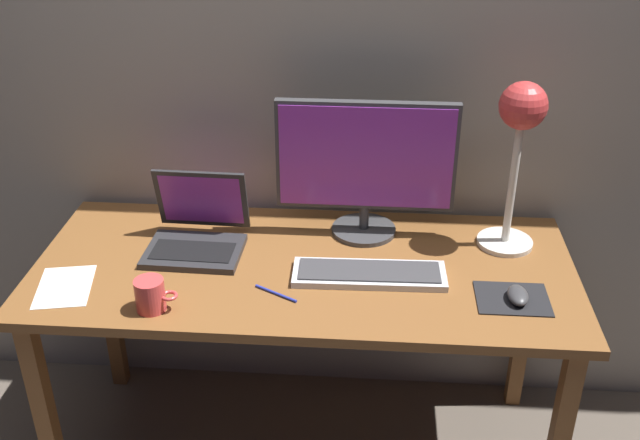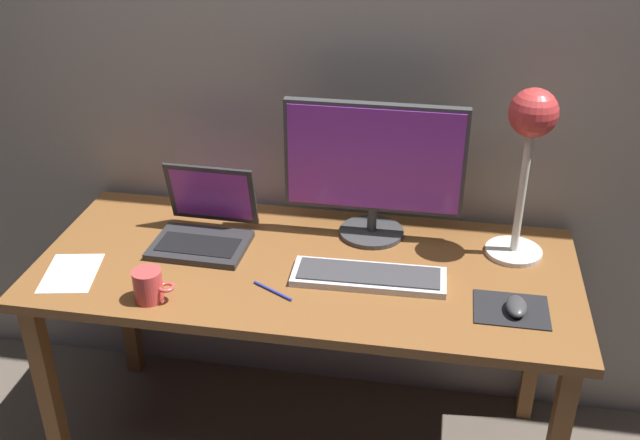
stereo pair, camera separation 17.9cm
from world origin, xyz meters
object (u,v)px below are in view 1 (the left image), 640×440
object	(u,v)px
monitor	(366,164)
keyboard_main	(369,274)
laptop	(198,226)
desk_lamp	(520,130)
pen	(276,293)
coffee_mug	(151,295)
mouse	(518,295)

from	to	relation	value
monitor	keyboard_main	bearing A→B (deg)	-85.16
laptop	desk_lamp	xyz separation A→B (m)	(0.95, 0.07, 0.32)
desk_lamp	pen	world-z (taller)	desk_lamp
monitor	pen	bearing A→B (deg)	-122.21
pen	keyboard_main	bearing A→B (deg)	22.78
monitor	keyboard_main	xyz separation A→B (m)	(0.02, -0.26, -0.23)
laptop	coffee_mug	bearing A→B (deg)	-98.22
laptop	mouse	bearing A→B (deg)	-14.29
mouse	pen	size ratio (longest dim) A/B	0.69
coffee_mug	pen	world-z (taller)	coffee_mug
mouse	coffee_mug	size ratio (longest dim) A/B	0.83
keyboard_main	desk_lamp	xyz separation A→B (m)	(0.42, 0.22, 0.37)
keyboard_main	coffee_mug	world-z (taller)	coffee_mug
mouse	pen	bearing A→B (deg)	-178.44
keyboard_main	laptop	world-z (taller)	laptop
monitor	coffee_mug	size ratio (longest dim) A/B	4.76
mouse	pen	xyz separation A→B (m)	(-0.66, -0.02, -0.02)
coffee_mug	pen	xyz separation A→B (m)	(0.32, 0.09, -0.04)
mouse	desk_lamp	bearing A→B (deg)	88.27
laptop	coffee_mug	distance (m)	0.35
monitor	pen	world-z (taller)	monitor
desk_lamp	mouse	bearing A→B (deg)	-91.73
monitor	mouse	bearing A→B (deg)	-39.55
laptop	mouse	size ratio (longest dim) A/B	3.07
desk_lamp	pen	distance (m)	0.84
keyboard_main	desk_lamp	size ratio (longest dim) A/B	0.85
keyboard_main	laptop	distance (m)	0.55
desk_lamp	coffee_mug	bearing A→B (deg)	-157.00
keyboard_main	desk_lamp	bearing A→B (deg)	28.02
monitor	desk_lamp	distance (m)	0.46
desk_lamp	laptop	bearing A→B (deg)	-175.61
keyboard_main	pen	distance (m)	0.28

